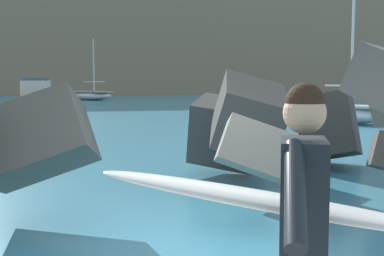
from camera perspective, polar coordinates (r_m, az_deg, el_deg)
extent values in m
plane|color=teal|center=(6.44, 3.36, -12.88)|extent=(400.00, 400.00, 0.00)
cube|color=#4C4944|center=(7.38, -17.23, -1.39)|extent=(1.86, 1.52, 1.65)
cube|color=#3D3A38|center=(10.78, 4.05, -0.46)|extent=(1.81, 1.93, 1.65)
cube|color=#3D3A38|center=(9.35, 6.34, 1.46)|extent=(1.65, 1.89, 1.70)
cube|color=#3D3A38|center=(12.19, 15.12, 0.06)|extent=(1.86, 2.16, 1.82)
cube|color=slate|center=(6.93, 7.68, -2.60)|extent=(1.37, 1.18, 1.10)
cube|color=gray|center=(10.07, 5.39, -0.42)|extent=(0.89, 1.05, 1.04)
cube|color=black|center=(2.58, 12.28, -7.88)|extent=(0.34, 0.43, 0.60)
sphere|color=tan|center=(2.52, 12.49, 1.69)|extent=(0.21, 0.21, 0.21)
sphere|color=black|center=(2.51, 12.51, 2.83)|extent=(0.19, 0.19, 0.19)
cylinder|color=black|center=(2.18, 11.45, -7.09)|extent=(0.27, 0.52, 0.41)
cylinder|color=black|center=(2.83, 12.05, -7.50)|extent=(0.09, 0.09, 0.56)
ellipsoid|color=white|center=(2.91, 9.99, -8.31)|extent=(2.08, 1.09, 0.37)
ellipsoid|color=beige|center=(49.76, -11.18, 3.57)|extent=(4.75, 4.68, 0.85)
cube|color=#9C9991|center=(49.75, -11.19, 4.02)|extent=(4.37, 4.31, 0.10)
cylinder|color=silver|center=(49.51, -10.95, 6.92)|extent=(0.12, 0.12, 4.95)
cylinder|color=silver|center=(49.49, -10.91, 5.10)|extent=(2.07, 2.00, 0.08)
ellipsoid|color=white|center=(24.23, 16.64, 1.47)|extent=(4.06, 4.13, 0.83)
cube|color=#ACACAC|center=(24.21, 16.66, 2.35)|extent=(3.74, 3.80, 0.10)
cylinder|color=silver|center=(24.14, 17.55, 9.28)|extent=(0.12, 0.12, 5.78)
cylinder|color=silver|center=(24.09, 17.42, 4.55)|extent=(1.75, 1.82, 0.08)
ellipsoid|color=maroon|center=(26.27, -17.19, 1.62)|extent=(2.61, 4.39, 0.70)
cube|color=maroon|center=(26.25, -17.21, 2.29)|extent=(2.40, 4.04, 0.10)
cube|color=#B7B2A8|center=(26.52, -17.08, 3.76)|extent=(1.37, 1.41, 1.24)
cube|color=#334C5B|center=(26.52, -17.13, 5.23)|extent=(1.23, 1.27, 0.12)
sphere|color=silver|center=(40.70, 1.52, 2.98)|extent=(0.44, 0.44, 0.44)
cube|color=#847056|center=(81.02, -10.05, 10.38)|extent=(93.67, 30.90, 17.99)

